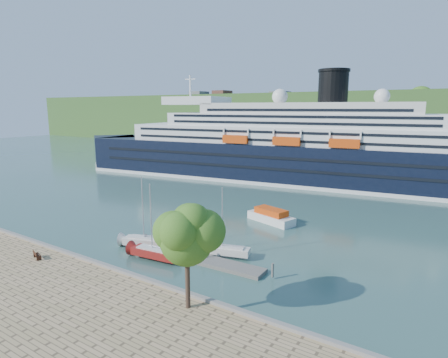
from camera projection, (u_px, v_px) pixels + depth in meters
ground at (105, 274)px, 40.92m from camera, size 400.00×400.00×0.00m
far_hillside at (380, 122)px, 158.06m from camera, size 400.00×50.00×24.00m
quay_coping at (103, 265)px, 40.54m from camera, size 220.00×0.50×0.30m
cruise_ship at (279, 127)px, 91.16m from camera, size 118.89×32.99×26.42m
park_bench at (37, 254)px, 42.44m from camera, size 1.71×1.10×1.02m
promenade_tree at (187, 252)px, 31.24m from camera, size 6.09×6.09×10.09m
floating_pontoon at (188, 256)px, 45.29m from camera, size 20.10×3.13×0.45m
sailboat_white_near at (147, 215)px, 47.55m from camera, size 7.14×4.14×8.91m
sailboat_red at (155, 225)px, 43.75m from camera, size 7.00×2.61×8.83m
sailboat_white_far at (226, 224)px, 44.77m from camera, size 6.63×3.58×8.25m
tender_launch at (271, 215)px, 59.14m from camera, size 8.51×4.99×2.23m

